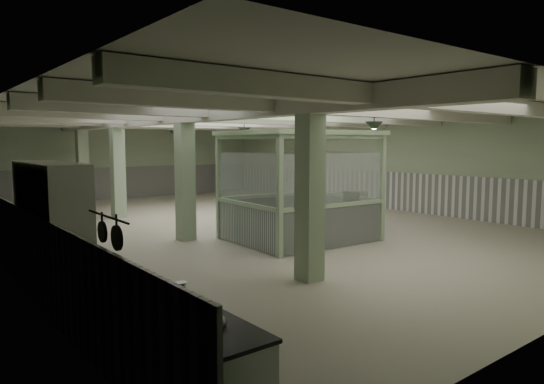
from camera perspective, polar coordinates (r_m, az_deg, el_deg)
floor at (r=15.69m, az=-3.69°, el=-3.94°), size 20.00×20.00×0.00m
ceiling at (r=15.49m, az=-3.78°, el=9.30°), size 14.00×20.00×0.02m
wall_back at (r=24.40m, az=-17.12°, el=3.53°), size 14.00×0.02×3.60m
wall_right at (r=20.27m, az=12.87°, el=3.24°), size 0.02×20.00×3.60m
wainscot_right at (r=20.32m, az=12.75°, el=0.28°), size 0.05×19.90×1.50m
wainscot_back at (r=24.43m, az=-17.03°, el=1.07°), size 13.90×0.05×1.50m
girder at (r=14.22m, az=-12.21°, el=8.61°), size 0.45×19.90×0.40m
beam_a at (r=10.22m, az=21.04°, el=9.76°), size 13.90×0.35×0.32m
beam_b at (r=11.71m, az=10.35°, el=9.49°), size 13.90×0.35×0.32m
beam_c at (r=13.50m, az=2.30°, el=9.07°), size 13.90×0.35×0.32m
beam_d at (r=15.48m, az=-3.77°, el=8.63°), size 13.90×0.35×0.32m
beam_e at (r=17.60m, az=-8.41°, el=8.24°), size 13.90×0.35×0.32m
beam_f at (r=19.81m, az=-12.02°, el=7.89°), size 13.90×0.35×0.32m
beam_g at (r=22.08m, az=-14.90°, el=7.59°), size 13.90×0.35×0.32m
column_a at (r=9.23m, az=4.49°, el=0.52°), size 0.42×0.42×3.60m
column_b at (r=13.34m, az=-10.19°, el=2.06°), size 0.42×0.42×3.60m
column_c at (r=17.91m, az=-17.71°, el=2.80°), size 0.42×0.42×3.60m
column_d at (r=21.70m, az=-21.40°, el=3.14°), size 0.42×0.42×3.60m
hook_rail at (r=5.53m, az=-18.81°, el=-2.76°), size 0.02×1.20×0.02m
pendant_front at (r=12.06m, az=11.91°, el=7.59°), size 0.44×0.44×0.22m
pendant_mid at (r=16.16m, az=-3.29°, el=7.20°), size 0.44×0.44×0.22m
pendant_back at (r=20.47m, az=-11.36°, el=6.79°), size 0.44×0.44×0.22m
prep_counter at (r=6.54m, az=-16.88°, el=-13.94°), size 0.90×5.14×0.91m
pitcher_near at (r=5.23m, az=-10.59°, el=-12.00°), size 0.27×0.29×0.31m
pitcher_far at (r=7.70m, az=-20.17°, el=-6.74°), size 0.22×0.23×0.24m
veg_colander at (r=4.80m, az=-7.83°, el=-14.35°), size 0.45×0.45×0.19m
orange_bowl at (r=7.12m, az=-19.44°, el=-8.38°), size 0.23×0.23×0.08m
skillet_near at (r=5.46m, az=-17.79°, el=-5.17°), size 0.04×0.28×0.28m
skillet_far at (r=5.88m, az=-19.33°, el=-4.45°), size 0.03×0.25×0.25m
walkin_cooler at (r=9.13m, az=-24.37°, el=-3.72°), size 1.17×2.66×2.43m
guard_booth at (r=13.15m, az=3.26°, el=2.80°), size 3.81×3.26×2.97m
filing_cabinet at (r=14.27m, az=9.79°, el=-2.42°), size 0.45×0.61×1.26m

